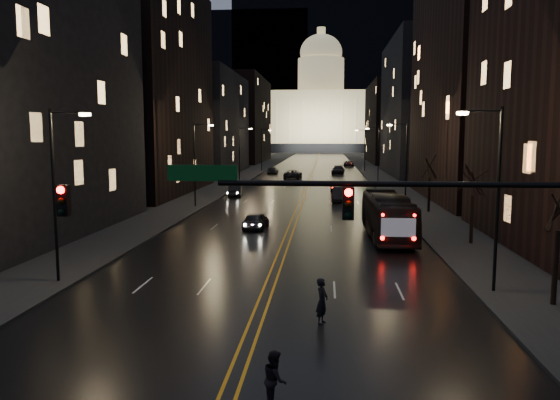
% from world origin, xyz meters
% --- Properties ---
extents(ground, '(900.00, 900.00, 0.00)m').
position_xyz_m(ground, '(0.00, 0.00, 0.00)').
color(ground, black).
rests_on(ground, ground).
extents(road, '(20.00, 320.00, 0.02)m').
position_xyz_m(road, '(0.00, 130.00, 0.01)').
color(road, black).
rests_on(road, ground).
extents(sidewalk_left, '(8.00, 320.00, 0.16)m').
position_xyz_m(sidewalk_left, '(-14.00, 130.00, 0.08)').
color(sidewalk_left, black).
rests_on(sidewalk_left, ground).
extents(sidewalk_right, '(8.00, 320.00, 0.16)m').
position_xyz_m(sidewalk_right, '(14.00, 130.00, 0.08)').
color(sidewalk_right, black).
rests_on(sidewalk_right, ground).
extents(center_line, '(0.62, 320.00, 0.01)m').
position_xyz_m(center_line, '(0.00, 130.00, 0.03)').
color(center_line, orange).
rests_on(center_line, road).
extents(building_left_near, '(12.00, 28.00, 22.00)m').
position_xyz_m(building_left_near, '(-21.00, 22.00, 11.00)').
color(building_left_near, black).
rests_on(building_left_near, ground).
extents(building_left_mid, '(12.00, 30.00, 28.00)m').
position_xyz_m(building_left_mid, '(-21.00, 54.00, 14.00)').
color(building_left_mid, black).
rests_on(building_left_mid, ground).
extents(building_left_far, '(12.00, 34.00, 20.00)m').
position_xyz_m(building_left_far, '(-21.00, 92.00, 10.00)').
color(building_left_far, black).
rests_on(building_left_far, ground).
extents(building_left_dist, '(12.00, 40.00, 24.00)m').
position_xyz_m(building_left_dist, '(-21.00, 140.00, 12.00)').
color(building_left_dist, black).
rests_on(building_left_dist, ground).
extents(building_right_tall, '(12.00, 30.00, 38.00)m').
position_xyz_m(building_right_tall, '(21.00, 50.00, 19.00)').
color(building_right_tall, black).
rests_on(building_right_tall, ground).
extents(building_right_mid, '(12.00, 34.00, 26.00)m').
position_xyz_m(building_right_mid, '(21.00, 92.00, 13.00)').
color(building_right_mid, black).
rests_on(building_right_mid, ground).
extents(building_right_dist, '(12.00, 40.00, 22.00)m').
position_xyz_m(building_right_dist, '(21.00, 140.00, 11.00)').
color(building_right_dist, black).
rests_on(building_right_dist, ground).
extents(mountain_ridge, '(520.00, 60.00, 130.00)m').
position_xyz_m(mountain_ridge, '(40.00, 380.00, 65.00)').
color(mountain_ridge, black).
rests_on(mountain_ridge, ground).
extents(capitol, '(90.00, 50.00, 58.50)m').
position_xyz_m(capitol, '(0.00, 250.00, 17.15)').
color(capitol, black).
rests_on(capitol, ground).
extents(traffic_signal, '(17.29, 0.45, 7.00)m').
position_xyz_m(traffic_signal, '(5.91, -0.00, 5.10)').
color(traffic_signal, black).
rests_on(traffic_signal, ground).
extents(streetlamp_right_near, '(2.13, 0.25, 9.00)m').
position_xyz_m(streetlamp_right_near, '(10.81, 10.00, 5.08)').
color(streetlamp_right_near, black).
rests_on(streetlamp_right_near, ground).
extents(streetlamp_left_near, '(2.13, 0.25, 9.00)m').
position_xyz_m(streetlamp_left_near, '(-10.81, 10.00, 5.08)').
color(streetlamp_left_near, black).
rests_on(streetlamp_left_near, ground).
extents(streetlamp_right_mid, '(2.13, 0.25, 9.00)m').
position_xyz_m(streetlamp_right_mid, '(10.81, 40.00, 5.08)').
color(streetlamp_right_mid, black).
rests_on(streetlamp_right_mid, ground).
extents(streetlamp_left_mid, '(2.13, 0.25, 9.00)m').
position_xyz_m(streetlamp_left_mid, '(-10.81, 40.00, 5.08)').
color(streetlamp_left_mid, black).
rests_on(streetlamp_left_mid, ground).
extents(streetlamp_right_far, '(2.13, 0.25, 9.00)m').
position_xyz_m(streetlamp_right_far, '(10.81, 70.00, 5.08)').
color(streetlamp_right_far, black).
rests_on(streetlamp_right_far, ground).
extents(streetlamp_left_far, '(2.13, 0.25, 9.00)m').
position_xyz_m(streetlamp_left_far, '(-10.81, 70.00, 5.08)').
color(streetlamp_left_far, black).
rests_on(streetlamp_left_far, ground).
extents(streetlamp_right_dist, '(2.13, 0.25, 9.00)m').
position_xyz_m(streetlamp_right_dist, '(10.81, 100.00, 5.08)').
color(streetlamp_right_dist, black).
rests_on(streetlamp_right_dist, ground).
extents(streetlamp_left_dist, '(2.13, 0.25, 9.00)m').
position_xyz_m(streetlamp_left_dist, '(-10.81, 100.00, 5.08)').
color(streetlamp_left_dist, black).
rests_on(streetlamp_left_dist, ground).
extents(tree_right_near, '(2.40, 2.40, 6.65)m').
position_xyz_m(tree_right_near, '(13.00, 8.00, 4.53)').
color(tree_right_near, black).
rests_on(tree_right_near, ground).
extents(tree_right_mid, '(2.40, 2.40, 6.65)m').
position_xyz_m(tree_right_mid, '(13.00, 22.00, 4.53)').
color(tree_right_mid, black).
rests_on(tree_right_mid, ground).
extents(tree_right_far, '(2.40, 2.40, 6.65)m').
position_xyz_m(tree_right_far, '(13.00, 38.00, 4.53)').
color(tree_right_far, black).
rests_on(tree_right_far, ground).
extents(bus, '(3.05, 11.90, 3.30)m').
position_xyz_m(bus, '(7.47, 24.34, 1.65)').
color(bus, black).
rests_on(bus, ground).
extents(oncoming_car_a, '(2.04, 4.34, 1.44)m').
position_xyz_m(oncoming_car_a, '(-2.87, 27.28, 0.72)').
color(oncoming_car_a, black).
rests_on(oncoming_car_a, ground).
extents(oncoming_car_b, '(2.02, 4.62, 1.48)m').
position_xyz_m(oncoming_car_b, '(-8.50, 50.78, 0.74)').
color(oncoming_car_b, black).
rests_on(oncoming_car_b, ground).
extents(oncoming_car_c, '(3.17, 6.04, 1.62)m').
position_xyz_m(oncoming_car_c, '(-2.99, 79.72, 0.81)').
color(oncoming_car_c, black).
rests_on(oncoming_car_c, ground).
extents(oncoming_car_d, '(1.99, 4.80, 1.39)m').
position_xyz_m(oncoming_car_d, '(-7.78, 91.56, 0.69)').
color(oncoming_car_d, black).
rests_on(oncoming_car_d, ground).
extents(receding_car_a, '(2.12, 5.22, 1.69)m').
position_xyz_m(receding_car_a, '(4.52, 46.65, 0.84)').
color(receding_car_a, black).
rests_on(receding_car_a, ground).
extents(receding_car_b, '(1.64, 3.98, 1.35)m').
position_xyz_m(receding_car_b, '(4.25, 58.09, 0.67)').
color(receding_car_b, black).
rests_on(receding_car_b, ground).
extents(receding_car_c, '(2.87, 5.90, 1.65)m').
position_xyz_m(receding_car_c, '(5.24, 92.38, 0.83)').
color(receding_car_c, black).
rests_on(receding_car_c, ground).
extents(receding_car_d, '(2.75, 5.39, 1.46)m').
position_xyz_m(receding_car_d, '(8.50, 119.72, 0.73)').
color(receding_car_d, black).
rests_on(receding_car_d, ground).
extents(pedestrian_a, '(0.66, 0.81, 1.91)m').
position_xyz_m(pedestrian_a, '(2.71, 5.00, 0.95)').
color(pedestrian_a, black).
rests_on(pedestrian_a, ground).
extents(pedestrian_b, '(0.59, 0.88, 1.67)m').
position_xyz_m(pedestrian_b, '(1.44, -2.00, 0.83)').
color(pedestrian_b, black).
rests_on(pedestrian_b, ground).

